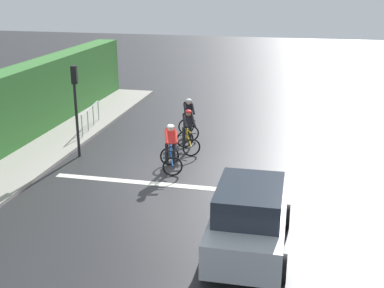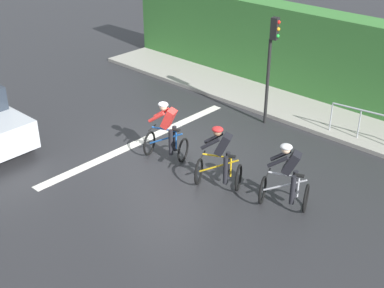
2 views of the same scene
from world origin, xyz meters
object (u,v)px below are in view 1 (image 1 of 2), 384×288
object	(u,v)px
traffic_light_near_crossing	(76,97)
pedestrian_railing_kerbside	(90,114)
car_silver	(250,217)
cyclist_second	(188,131)
cyclist_mid	(171,148)
cyclist_lead	(188,119)

from	to	relation	value
traffic_light_near_crossing	pedestrian_railing_kerbside	xyz separation A→B (m)	(-0.87, 3.08, -1.47)
car_silver	pedestrian_railing_kerbside	xyz separation A→B (m)	(-7.75, 8.46, -0.12)
cyclist_second	cyclist_mid	size ratio (longest dim) A/B	1.00
cyclist_mid	car_silver	bearing A→B (deg)	-55.78
traffic_light_near_crossing	cyclist_second	bearing A→B (deg)	19.11
cyclist_mid	pedestrian_railing_kerbside	size ratio (longest dim) A/B	0.65
cyclist_second	pedestrian_railing_kerbside	distance (m)	5.00
cyclist_lead	cyclist_mid	distance (m)	3.71
traffic_light_near_crossing	pedestrian_railing_kerbside	bearing A→B (deg)	105.72
cyclist_mid	pedestrian_railing_kerbside	bearing A→B (deg)	140.43
car_silver	traffic_light_near_crossing	distance (m)	8.84
cyclist_lead	car_silver	distance (m)	9.08
car_silver	traffic_light_near_crossing	xyz separation A→B (m)	(-6.88, 5.39, 1.35)
cyclist_lead	cyclist_second	world-z (taller)	same
cyclist_lead	cyclist_mid	world-z (taller)	same
cyclist_mid	cyclist_lead	bearing A→B (deg)	93.77
cyclist_second	traffic_light_near_crossing	size ratio (longest dim) A/B	0.50
pedestrian_railing_kerbside	traffic_light_near_crossing	bearing A→B (deg)	-74.28
pedestrian_railing_kerbside	car_silver	bearing A→B (deg)	-47.53
cyclist_lead	cyclist_mid	xyz separation A→B (m)	(0.24, -3.70, 0.00)
cyclist_second	car_silver	distance (m)	7.38
cyclist_second	car_silver	world-z (taller)	car_silver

